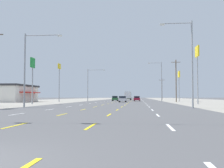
{
  "coord_description": "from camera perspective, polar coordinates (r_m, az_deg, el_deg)",
  "views": [
    {
      "loc": [
        3.88,
        -4.82,
        1.34
      ],
      "look_at": [
        -0.58,
        40.14,
        3.48
      ],
      "focal_mm": 42.7,
      "sensor_mm": 36.0,
      "label": 1
    }
  ],
  "objects": [
    {
      "name": "ground_plane",
      "position": [
        70.94,
        2.54,
        -3.79
      ],
      "size": [
        572.0,
        572.0,
        0.0
      ],
      "primitive_type": "plane",
      "color": "#4C4C4F"
    },
    {
      "name": "lot_apron_left",
      "position": [
        76.4,
        -16.38,
        -3.6
      ],
      "size": [
        28.0,
        440.0,
        0.01
      ],
      "primitive_type": "cube",
      "color": "gray",
      "rests_on": "ground"
    },
    {
      "name": "lot_apron_right",
      "position": [
        73.84,
        22.13,
        -3.55
      ],
      "size": [
        28.0,
        440.0,
        0.01
      ],
      "primitive_type": "cube",
      "color": "gray",
      "rests_on": "ground"
    },
    {
      "name": "lane_markings",
      "position": [
        109.39,
        3.64,
        -3.41
      ],
      "size": [
        10.64,
        227.6,
        0.01
      ],
      "color": "white",
      "rests_on": "ground"
    },
    {
      "name": "signal_span_wire",
      "position": [
        15.05,
        -10.89,
        13.18
      ],
      "size": [
        26.79,
        0.53,
        9.6
      ],
      "color": "brown",
      "rests_on": "ground"
    },
    {
      "name": "sedan_center_turn_nearest",
      "position": [
        65.38,
        2.29,
        -3.22
      ],
      "size": [
        1.8,
        4.5,
        1.46
      ],
      "color": "silver",
      "rests_on": "ground"
    },
    {
      "name": "sedan_inner_right_near",
      "position": [
        78.35,
        5.35,
        -3.13
      ],
      "size": [
        1.8,
        4.5,
        1.46
      ],
      "color": "maroon",
      "rests_on": "ground"
    },
    {
      "name": "hatchback_inner_left_mid",
      "position": [
        82.66,
        0.68,
        -3.1
      ],
      "size": [
        1.72,
        3.9,
        1.54
      ],
      "color": "#235B2D",
      "rests_on": "ground"
    },
    {
      "name": "box_truck_center_turn_midfar",
      "position": [
        101.94,
        3.45,
        -2.43
      ],
      "size": [
        2.4,
        7.2,
        3.23
      ],
      "color": "#235B2D",
      "rests_on": "ground"
    },
    {
      "name": "sedan_far_left_far",
      "position": [
        120.43,
        0.57,
        -2.99
      ],
      "size": [
        1.8,
        4.5,
        1.46
      ],
      "color": "#235B2D",
      "rests_on": "ground"
    },
    {
      "name": "storefront_left_row_1",
      "position": [
        71.51,
        -22.2,
        -1.86
      ],
      "size": [
        14.35,
        14.1,
        4.26
      ],
      "color": "silver",
      "rests_on": "ground"
    },
    {
      "name": "pole_sign_left_row_1",
      "position": [
        50.63,
        -16.65,
        2.97
      ],
      "size": [
        0.24,
        1.72,
        8.41
      ],
      "color": "gray",
      "rests_on": "ground"
    },
    {
      "name": "pole_sign_left_row_2",
      "position": [
        69.6,
        -11.23,
        2.16
      ],
      "size": [
        0.24,
        1.96,
        9.78
      ],
      "color": "gray",
      "rests_on": "ground"
    },
    {
      "name": "pole_sign_right_row_1",
      "position": [
        49.5,
        17.78,
        5.09
      ],
      "size": [
        0.24,
        2.47,
        10.26
      ],
      "color": "gray",
      "rests_on": "ground"
    },
    {
      "name": "pole_sign_right_row_2",
      "position": [
        75.1,
        14.13,
        1.29
      ],
      "size": [
        0.24,
        2.59,
        8.28
      ],
      "color": "gray",
      "rests_on": "ground"
    },
    {
      "name": "streetlight_left_row_0",
      "position": [
        34.62,
        -17.35,
        4.2
      ],
      "size": [
        4.77,
        0.26,
        9.19
      ],
      "color": "gray",
      "rests_on": "ground"
    },
    {
      "name": "streetlight_right_row_0",
      "position": [
        32.48,
        16.19,
        5.4
      ],
      "size": [
        3.79,
        0.26,
        10.25
      ],
      "color": "gray",
      "rests_on": "ground"
    },
    {
      "name": "streetlight_left_row_1",
      "position": [
        74.27,
        -4.77,
        0.4
      ],
      "size": [
        4.96,
        0.26,
        9.03
      ],
      "color": "gray",
      "rests_on": "ground"
    },
    {
      "name": "streetlight_right_row_1",
      "position": [
        73.33,
        10.31,
        1.08
      ],
      "size": [
        3.73,
        0.26,
        10.79
      ],
      "color": "gray",
      "rests_on": "ground"
    },
    {
      "name": "utility_pole_right_row_1",
      "position": [
        67.36,
        13.55,
        0.83
      ],
      "size": [
        2.2,
        0.26,
        10.43
      ],
      "color": "brown",
      "rests_on": "ground"
    },
    {
      "name": "utility_pole_right_row_2",
      "position": [
        103.74,
        10.64,
        -1.01
      ],
      "size": [
        2.2,
        0.26,
        8.29
      ],
      "color": "brown",
      "rests_on": "ground"
    }
  ]
}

